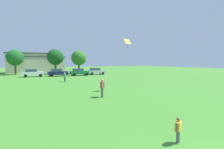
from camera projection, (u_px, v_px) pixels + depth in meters
ground_plane at (57, 81)px, 31.10m from camera, size 160.00×160.00×0.00m
child_kite_flyer at (178, 128)px, 7.23m from camera, size 0.46×0.33×1.06m
adult_bystander at (102, 86)px, 16.57m from camera, size 0.46×0.80×1.74m
bystander_midfield at (65, 76)px, 29.25m from camera, size 0.36×0.71×1.51m
kite at (127, 42)px, 20.40m from camera, size 1.00×0.70×1.03m
parked_car_white_0 at (32, 73)px, 38.45m from camera, size 4.30×2.02×1.68m
parked_car_navy_1 at (57, 72)px, 40.10m from camera, size 4.30×2.02×1.68m
parked_car_green_2 at (79, 72)px, 41.94m from camera, size 4.30×2.02×1.68m
parked_car_silver_3 at (96, 71)px, 45.11m from camera, size 4.30×2.02×1.68m
tree_left at (15, 58)px, 44.33m from camera, size 4.03×4.03×6.28m
tree_right at (55, 57)px, 46.98m from camera, size 4.21×4.21×6.55m
tree_far_right at (79, 58)px, 48.08m from camera, size 4.04×4.04×6.30m
house_left at (43, 65)px, 53.99m from camera, size 11.71×8.88×4.75m
house_right at (33, 63)px, 52.79m from camera, size 14.40×9.05×5.73m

